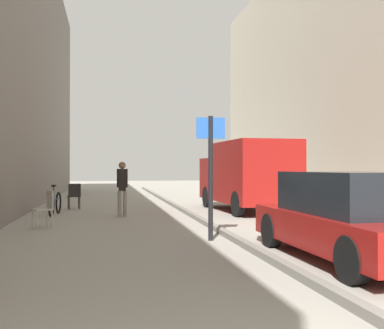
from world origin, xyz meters
TOP-DOWN VIEW (x-y plane):
  - ground_plane at (0.00, 12.00)m, footprint 80.00×80.00m
  - kerb_strip at (1.58, 12.00)m, footprint 0.16×40.00m
  - pedestrian_mid_block at (-0.54, 13.09)m, footprint 0.34×0.22m
  - delivery_van at (3.81, 14.04)m, footprint 2.31×5.16m
  - parked_car at (2.92, 5.62)m, footprint 1.88×4.22m
  - street_sign_post at (1.12, 8.01)m, footprint 0.60×0.10m
  - bicycle_leaning at (-2.65, 13.87)m, footprint 0.24×1.77m
  - cafe_chair_near_window at (-2.19, 15.87)m, footprint 0.51×0.51m
  - cafe_chair_by_doorway at (-2.54, 10.74)m, footprint 0.58×0.58m

SIDE VIEW (x-z plane):
  - ground_plane at x=0.00m, z-range 0.00..0.00m
  - kerb_strip at x=1.58m, z-range 0.00..0.12m
  - bicycle_leaning at x=-2.65m, z-range -0.11..0.87m
  - cafe_chair_near_window at x=-2.19m, z-range 0.08..1.02m
  - cafe_chair_by_doorway at x=-2.54m, z-range 0.08..1.02m
  - parked_car at x=2.92m, z-range -0.01..1.44m
  - pedestrian_mid_block at x=-0.54m, z-range 0.13..1.84m
  - delivery_van at x=3.81m, z-range 0.09..2.49m
  - street_sign_post at x=1.12m, z-range 0.25..2.85m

